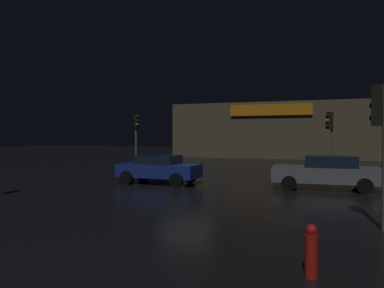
# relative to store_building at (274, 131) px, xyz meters

# --- Properties ---
(ground_plane) EXTENTS (120.00, 120.00, 0.00)m
(ground_plane) POSITION_rel_store_building_xyz_m (-1.58, -24.98, -2.98)
(ground_plane) COLOR black
(store_building) EXTENTS (21.79, 7.15, 5.95)m
(store_building) POSITION_rel_store_building_xyz_m (0.00, 0.00, 0.00)
(store_building) COLOR brown
(store_building) RESTS_ON ground
(traffic_signal_main) EXTENTS (0.42, 0.43, 3.92)m
(traffic_signal_main) POSITION_rel_store_building_xyz_m (-7.82, -18.04, -0.27)
(traffic_signal_main) COLOR #595B60
(traffic_signal_main) RESTS_ON ground
(traffic_signal_cross_left) EXTENTS (0.43, 0.41, 3.65)m
(traffic_signal_cross_left) POSITION_rel_store_building_xyz_m (5.75, -30.93, -0.41)
(traffic_signal_cross_left) COLOR #595B60
(traffic_signal_cross_left) RESTS_ON ground
(traffic_signal_cross_right) EXTENTS (0.43, 0.42, 3.75)m
(traffic_signal_cross_right) POSITION_rel_store_building_xyz_m (5.07, -18.97, -0.15)
(traffic_signal_cross_right) COLOR #595B60
(traffic_signal_cross_right) RESTS_ON ground
(car_far) EXTENTS (4.15, 2.07, 1.43)m
(car_far) POSITION_rel_store_building_xyz_m (-3.11, -24.69, -2.23)
(car_far) COLOR navy
(car_far) RESTS_ON ground
(car_crossing) EXTENTS (4.58, 2.12, 1.51)m
(car_crossing) POSITION_rel_store_building_xyz_m (4.71, -23.97, -2.20)
(car_crossing) COLOR slate
(car_crossing) RESTS_ON ground
(fire_hydrant) EXTENTS (0.22, 0.22, 0.90)m
(fire_hydrant) POSITION_rel_store_building_xyz_m (4.11, -34.66, -2.54)
(fire_hydrant) COLOR red
(fire_hydrant) RESTS_ON ground
(bollard_kerb_b) EXTENTS (0.13, 0.13, 1.01)m
(bollard_kerb_b) POSITION_rel_store_building_xyz_m (5.40, -17.36, -2.48)
(bollard_kerb_b) COLOR gold
(bollard_kerb_b) RESTS_ON ground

